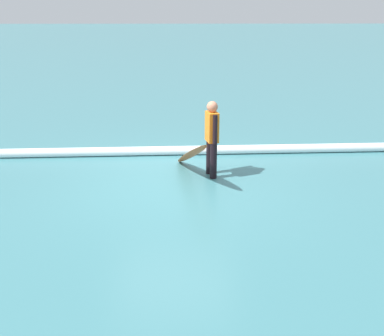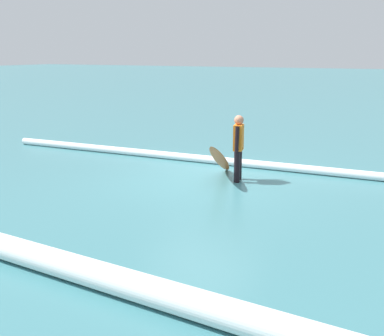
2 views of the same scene
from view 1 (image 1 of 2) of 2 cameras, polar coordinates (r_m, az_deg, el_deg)
The scene contains 4 objects.
ground_plane at distance 8.99m, azimuth -2.48°, elevation -1.78°, with size 165.68×165.68×0.00m, color teal.
surfer at distance 9.06m, azimuth 2.51°, elevation 4.17°, with size 0.27×0.55×1.54m.
surfboard at distance 9.06m, azimuth -0.12°, elevation 1.73°, with size 0.76×2.04×1.01m.
wave_crest_foreground at distance 10.60m, azimuth -2.26°, elevation 2.21°, with size 0.21×0.21×14.45m, color white.
Camera 1 is at (-0.22, 8.36, 3.30)m, focal length 42.44 mm.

